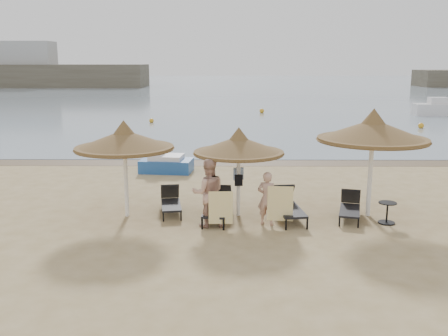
{
  "coord_description": "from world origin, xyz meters",
  "views": [
    {
      "loc": [
        0.06,
        -13.05,
        4.57
      ],
      "look_at": [
        -0.07,
        1.2,
        1.51
      ],
      "focal_mm": 40.0,
      "sensor_mm": 36.0,
      "label": 1
    }
  ],
  "objects_px": {
    "lounger_near_left": "(218,205)",
    "lounger_far_right": "(350,206)",
    "palapa_right": "(373,131)",
    "lounger_far_left": "(171,201)",
    "lounger_near_right": "(287,205)",
    "person_left": "(208,187)",
    "side_table": "(387,213)",
    "person_right": "(267,194)",
    "palapa_left": "(124,140)",
    "palapa_center": "(239,146)",
    "pedal_boat": "(166,163)"
  },
  "relations": [
    {
      "from": "lounger_far_right",
      "to": "palapa_center",
      "type": "bearing_deg",
      "value": -168.78
    },
    {
      "from": "lounger_far_left",
      "to": "lounger_far_right",
      "type": "height_order",
      "value": "lounger_far_left"
    },
    {
      "from": "lounger_near_right",
      "to": "lounger_far_right",
      "type": "distance_m",
      "value": 1.87
    },
    {
      "from": "lounger_far_right",
      "to": "pedal_boat",
      "type": "height_order",
      "value": "pedal_boat"
    },
    {
      "from": "lounger_near_left",
      "to": "pedal_boat",
      "type": "height_order",
      "value": "pedal_boat"
    },
    {
      "from": "palapa_center",
      "to": "person_left",
      "type": "bearing_deg",
      "value": -130.25
    },
    {
      "from": "lounger_near_left",
      "to": "lounger_far_right",
      "type": "height_order",
      "value": "lounger_near_left"
    },
    {
      "from": "palapa_right",
      "to": "lounger_far_left",
      "type": "relative_size",
      "value": 1.83
    },
    {
      "from": "lounger_near_right",
      "to": "palapa_right",
      "type": "bearing_deg",
      "value": -1.25
    },
    {
      "from": "lounger_far_left",
      "to": "lounger_near_left",
      "type": "xyz_separation_m",
      "value": [
        1.47,
        -0.6,
        0.06
      ]
    },
    {
      "from": "person_left",
      "to": "palapa_right",
      "type": "bearing_deg",
      "value": -176.2
    },
    {
      "from": "palapa_center",
      "to": "lounger_near_right",
      "type": "height_order",
      "value": "palapa_center"
    },
    {
      "from": "palapa_center",
      "to": "person_right",
      "type": "bearing_deg",
      "value": -47.97
    },
    {
      "from": "lounger_near_left",
      "to": "person_left",
      "type": "bearing_deg",
      "value": -102.4
    },
    {
      "from": "lounger_far_right",
      "to": "person_right",
      "type": "height_order",
      "value": "person_right"
    },
    {
      "from": "palapa_center",
      "to": "pedal_boat",
      "type": "relative_size",
      "value": 1.2
    },
    {
      "from": "palapa_right",
      "to": "person_left",
      "type": "relative_size",
      "value": 1.45
    },
    {
      "from": "lounger_near_right",
      "to": "person_left",
      "type": "xyz_separation_m",
      "value": [
        -2.31,
        -0.76,
        0.72
      ]
    },
    {
      "from": "lounger_near_right",
      "to": "side_table",
      "type": "xyz_separation_m",
      "value": [
        2.8,
        -0.48,
        -0.11
      ]
    },
    {
      "from": "lounger_near_right",
      "to": "person_left",
      "type": "bearing_deg",
      "value": -169.01
    },
    {
      "from": "palapa_left",
      "to": "palapa_center",
      "type": "bearing_deg",
      "value": 2.01
    },
    {
      "from": "lounger_far_right",
      "to": "person_left",
      "type": "relative_size",
      "value": 0.8
    },
    {
      "from": "person_left",
      "to": "lounger_near_left",
      "type": "bearing_deg",
      "value": -117.11
    },
    {
      "from": "palapa_left",
      "to": "person_left",
      "type": "relative_size",
      "value": 1.3
    },
    {
      "from": "side_table",
      "to": "palapa_right",
      "type": "bearing_deg",
      "value": 114.71
    },
    {
      "from": "palapa_right",
      "to": "person_left",
      "type": "bearing_deg",
      "value": -167.89
    },
    {
      "from": "lounger_far_left",
      "to": "lounger_near_right",
      "type": "distance_m",
      "value": 3.58
    },
    {
      "from": "lounger_near_right",
      "to": "person_left",
      "type": "height_order",
      "value": "person_left"
    },
    {
      "from": "side_table",
      "to": "person_right",
      "type": "xyz_separation_m",
      "value": [
        -3.46,
        -0.15,
        0.6
      ]
    },
    {
      "from": "pedal_boat",
      "to": "lounger_near_right",
      "type": "bearing_deg",
      "value": -48.54
    },
    {
      "from": "palapa_right",
      "to": "lounger_near_right",
      "type": "distance_m",
      "value": 3.3
    },
    {
      "from": "palapa_left",
      "to": "lounger_near_left",
      "type": "bearing_deg",
      "value": -3.38
    },
    {
      "from": "palapa_left",
      "to": "person_left",
      "type": "distance_m",
      "value": 2.9
    },
    {
      "from": "person_right",
      "to": "palapa_right",
      "type": "bearing_deg",
      "value": -144.03
    },
    {
      "from": "lounger_far_left",
      "to": "lounger_near_left",
      "type": "bearing_deg",
      "value": -30.98
    },
    {
      "from": "lounger_far_left",
      "to": "pedal_boat",
      "type": "bearing_deg",
      "value": 89.76
    },
    {
      "from": "lounger_near_right",
      "to": "person_right",
      "type": "xyz_separation_m",
      "value": [
        -0.66,
        -0.62,
        0.49
      ]
    },
    {
      "from": "lounger_far_right",
      "to": "palapa_left",
      "type": "bearing_deg",
      "value": -165.98
    },
    {
      "from": "palapa_left",
      "to": "lounger_near_right",
      "type": "relative_size",
      "value": 1.42
    },
    {
      "from": "palapa_center",
      "to": "lounger_far_right",
      "type": "relative_size",
      "value": 1.51
    },
    {
      "from": "lounger_near_left",
      "to": "lounger_far_right",
      "type": "xyz_separation_m",
      "value": [
        3.93,
        0.07,
        -0.06
      ]
    },
    {
      "from": "palapa_left",
      "to": "pedal_boat",
      "type": "distance_m",
      "value": 6.47
    },
    {
      "from": "palapa_right",
      "to": "lounger_far_right",
      "type": "height_order",
      "value": "palapa_right"
    },
    {
      "from": "lounger_far_right",
      "to": "person_right",
      "type": "xyz_separation_m",
      "value": [
        -2.52,
        -0.67,
        0.55
      ]
    },
    {
      "from": "lounger_near_left",
      "to": "lounger_near_right",
      "type": "xyz_separation_m",
      "value": [
        2.06,
        0.02,
        0.0
      ]
    },
    {
      "from": "lounger_far_left",
      "to": "lounger_far_right",
      "type": "bearing_deg",
      "value": -14.35
    },
    {
      "from": "palapa_center",
      "to": "side_table",
      "type": "distance_m",
      "value": 4.69
    },
    {
      "from": "person_left",
      "to": "person_right",
      "type": "relative_size",
      "value": 1.25
    },
    {
      "from": "palapa_right",
      "to": "lounger_near_right",
      "type": "relative_size",
      "value": 1.58
    },
    {
      "from": "person_left",
      "to": "pedal_boat",
      "type": "bearing_deg",
      "value": -81.94
    }
  ]
}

